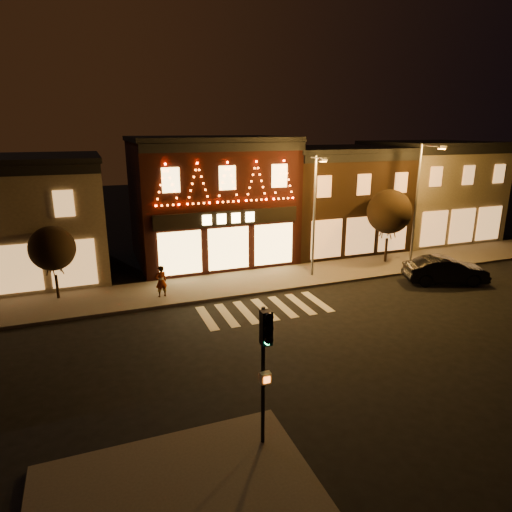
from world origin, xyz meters
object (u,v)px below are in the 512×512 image
dark_sedan (446,270)px  traffic_signal_near (265,352)px  streetlamp_mid (315,208)px  pedestrian (161,281)px

dark_sedan → traffic_signal_near: bearing=141.3°
streetlamp_mid → pedestrian: streetlamp_mid is taller
pedestrian → dark_sedan: bearing=155.5°
streetlamp_mid → dark_sedan: streetlamp_mid is taller
traffic_signal_near → streetlamp_mid: bearing=57.3°
pedestrian → traffic_signal_near: bearing=80.7°
dark_sedan → pedestrian: 16.39m
traffic_signal_near → pedestrian: bearing=93.8°
streetlamp_mid → dark_sedan: size_ratio=1.52×
dark_sedan → pedestrian: bearing=98.0°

